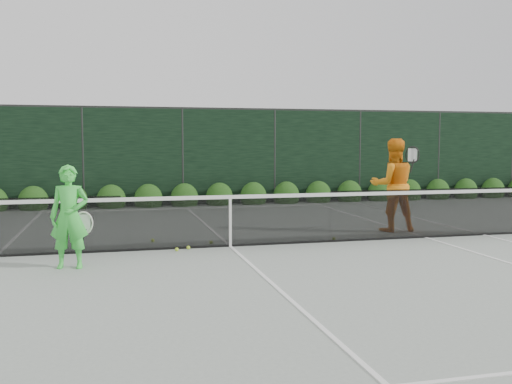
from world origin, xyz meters
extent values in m
plane|color=gray|center=(0.00, 0.00, 0.00)|extent=(80.00, 80.00, 0.00)
cube|color=black|center=(0.00, 0.00, 0.48)|extent=(4.00, 0.01, 0.96)
cube|color=black|center=(4.20, 0.00, 0.51)|extent=(4.40, 0.01, 1.02)
cube|color=white|center=(0.00, 0.00, 0.94)|extent=(12.80, 0.03, 0.07)
cube|color=black|center=(0.00, 0.00, 0.02)|extent=(12.80, 0.02, 0.04)
cube|color=white|center=(0.00, 0.00, 0.46)|extent=(0.05, 0.03, 0.91)
imported|color=#3FD947|center=(-2.79, -1.17, 0.81)|extent=(0.64, 0.47, 1.62)
torus|color=silver|center=(-2.59, -1.07, 0.69)|extent=(0.30, 0.04, 0.30)
cylinder|color=black|center=(-2.59, -1.07, 0.45)|extent=(0.10, 0.03, 0.30)
imported|color=orange|center=(3.86, 0.98, 1.02)|extent=(1.11, 0.93, 2.05)
torus|color=black|center=(4.21, 0.78, 1.69)|extent=(0.29, 0.14, 0.30)
cylinder|color=black|center=(4.21, 0.78, 1.45)|extent=(0.10, 0.03, 0.30)
cube|color=white|center=(5.49, 0.00, 0.01)|extent=(0.06, 23.77, 0.01)
cube|color=white|center=(4.12, 0.00, 0.01)|extent=(0.06, 23.77, 0.01)
cube|color=white|center=(0.00, 11.88, 0.01)|extent=(11.03, 0.06, 0.01)
cube|color=white|center=(0.00, 6.40, 0.01)|extent=(8.23, 0.06, 0.01)
cube|color=white|center=(0.00, 0.00, 0.01)|extent=(0.06, 12.80, 0.01)
cube|color=black|center=(0.00, 7.50, 1.50)|extent=(32.00, 0.06, 3.00)
cube|color=#262826|center=(0.00, 7.50, 3.03)|extent=(32.00, 0.06, 0.06)
cylinder|color=#262826|center=(-3.00, 7.50, 1.50)|extent=(0.08, 0.08, 3.00)
cylinder|color=#262826|center=(0.00, 7.50, 1.50)|extent=(0.08, 0.08, 3.00)
cylinder|color=#262826|center=(3.00, 7.50, 1.50)|extent=(0.08, 0.08, 3.00)
cylinder|color=#262826|center=(6.00, 7.50, 1.50)|extent=(0.08, 0.08, 3.00)
cylinder|color=#262826|center=(9.00, 7.50, 1.50)|extent=(0.08, 0.08, 3.00)
cylinder|color=#262826|center=(12.00, 7.50, 1.50)|extent=(0.08, 0.08, 3.00)
ellipsoid|color=#11340E|center=(-4.40, 7.15, 0.23)|extent=(0.86, 0.65, 0.94)
ellipsoid|color=#11340E|center=(-3.30, 7.15, 0.23)|extent=(0.86, 0.65, 0.94)
ellipsoid|color=#11340E|center=(-2.20, 7.15, 0.23)|extent=(0.86, 0.65, 0.94)
ellipsoid|color=#11340E|center=(-1.10, 7.15, 0.23)|extent=(0.86, 0.65, 0.94)
ellipsoid|color=#11340E|center=(0.00, 7.15, 0.23)|extent=(0.86, 0.65, 0.94)
ellipsoid|color=#11340E|center=(1.10, 7.15, 0.23)|extent=(0.86, 0.65, 0.94)
ellipsoid|color=#11340E|center=(2.20, 7.15, 0.23)|extent=(0.86, 0.65, 0.94)
ellipsoid|color=#11340E|center=(3.30, 7.15, 0.23)|extent=(0.86, 0.65, 0.94)
ellipsoid|color=#11340E|center=(4.40, 7.15, 0.23)|extent=(0.86, 0.65, 0.94)
ellipsoid|color=#11340E|center=(5.50, 7.15, 0.23)|extent=(0.86, 0.65, 0.94)
ellipsoid|color=#11340E|center=(6.60, 7.15, 0.23)|extent=(0.86, 0.65, 0.94)
ellipsoid|color=#11340E|center=(7.70, 7.15, 0.23)|extent=(0.86, 0.65, 0.94)
ellipsoid|color=#11340E|center=(8.80, 7.15, 0.23)|extent=(0.86, 0.65, 0.94)
ellipsoid|color=#11340E|center=(9.90, 7.15, 0.23)|extent=(0.86, 0.65, 0.94)
ellipsoid|color=#11340E|center=(11.00, 7.15, 0.23)|extent=(0.86, 0.65, 0.94)
sphere|color=#B7DD31|center=(2.15, 0.16, 0.03)|extent=(0.07, 0.07, 0.07)
sphere|color=#B7DD31|center=(-1.03, -0.21, 0.03)|extent=(0.07, 0.07, 0.07)
sphere|color=#B7DD31|center=(-1.39, 0.86, 0.03)|extent=(0.07, 0.07, 0.07)
sphere|color=#B7DD31|center=(-0.80, -0.08, 0.03)|extent=(0.07, 0.07, 0.07)
sphere|color=#B7DD31|center=(-0.31, 0.37, 0.03)|extent=(0.07, 0.07, 0.07)
camera|label=1|loc=(-2.11, -10.42, 1.97)|focal=40.00mm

